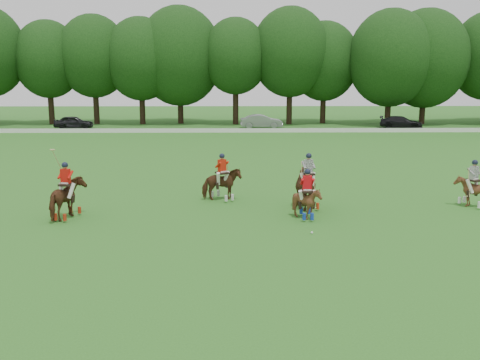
{
  "coord_description": "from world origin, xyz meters",
  "views": [
    {
      "loc": [
        -0.53,
        -18.48,
        5.78
      ],
      "look_at": [
        -0.18,
        4.2,
        1.4
      ],
      "focal_mm": 40.0,
      "sensor_mm": 36.0,
      "label": 1
    }
  ],
  "objects_px": {
    "polo_red_c": "(307,202)",
    "polo_ball": "(312,233)",
    "car_mid": "(261,121)",
    "polo_stripe_b": "(473,190)",
    "car_left": "(74,122)",
    "polo_red_a": "(67,198)",
    "polo_stripe_a": "(308,188)",
    "car_right": "(401,122)",
    "polo_red_b": "(222,184)"
  },
  "relations": [
    {
      "from": "car_mid",
      "to": "polo_red_b",
      "type": "relative_size",
      "value": 2.13
    },
    {
      "from": "polo_red_b",
      "to": "polo_ball",
      "type": "relative_size",
      "value": 24.96
    },
    {
      "from": "car_left",
      "to": "polo_red_c",
      "type": "relative_size",
      "value": 2.06
    },
    {
      "from": "car_mid",
      "to": "polo_stripe_b",
      "type": "xyz_separation_m",
      "value": [
        7.47,
        -37.61,
        -0.03
      ]
    },
    {
      "from": "car_right",
      "to": "polo_stripe_b",
      "type": "relative_size",
      "value": 2.21
    },
    {
      "from": "polo_red_c",
      "to": "car_mid",
      "type": "bearing_deg",
      "value": 89.57
    },
    {
      "from": "polo_red_a",
      "to": "polo_red_c",
      "type": "xyz_separation_m",
      "value": [
        9.91,
        -0.17,
        -0.13
      ]
    },
    {
      "from": "polo_stripe_a",
      "to": "polo_stripe_b",
      "type": "distance_m",
      "value": 7.46
    },
    {
      "from": "polo_red_c",
      "to": "polo_stripe_b",
      "type": "height_order",
      "value": "polo_stripe_b"
    },
    {
      "from": "polo_stripe_b",
      "to": "polo_ball",
      "type": "height_order",
      "value": "polo_stripe_b"
    },
    {
      "from": "car_right",
      "to": "car_mid",
      "type": "bearing_deg",
      "value": 107.99
    },
    {
      "from": "car_right",
      "to": "polo_stripe_a",
      "type": "distance_m",
      "value": 40.94
    },
    {
      "from": "car_left",
      "to": "polo_red_b",
      "type": "height_order",
      "value": "polo_red_b"
    },
    {
      "from": "polo_stripe_b",
      "to": "car_mid",
      "type": "bearing_deg",
      "value": 101.23
    },
    {
      "from": "polo_stripe_b",
      "to": "polo_ball",
      "type": "bearing_deg",
      "value": -152.26
    },
    {
      "from": "car_right",
      "to": "polo_stripe_a",
      "type": "xyz_separation_m",
      "value": [
        -16.01,
        -37.69,
        0.23
      ]
    },
    {
      "from": "car_mid",
      "to": "polo_ball",
      "type": "bearing_deg",
      "value": 178.29
    },
    {
      "from": "polo_stripe_a",
      "to": "car_left",
      "type": "bearing_deg",
      "value": 119.5
    },
    {
      "from": "car_mid",
      "to": "polo_stripe_a",
      "type": "relative_size",
      "value": 1.94
    },
    {
      "from": "polo_red_a",
      "to": "polo_stripe_a",
      "type": "distance_m",
      "value": 10.35
    },
    {
      "from": "polo_stripe_b",
      "to": "polo_stripe_a",
      "type": "bearing_deg",
      "value": -179.41
    },
    {
      "from": "car_left",
      "to": "polo_red_a",
      "type": "relative_size",
      "value": 1.48
    },
    {
      "from": "car_left",
      "to": "polo_red_c",
      "type": "xyz_separation_m",
      "value": [
        21.02,
        -39.56,
        -0.0
      ]
    },
    {
      "from": "car_left",
      "to": "car_mid",
      "type": "height_order",
      "value": "car_mid"
    },
    {
      "from": "car_mid",
      "to": "polo_ball",
      "type": "xyz_separation_m",
      "value": [
        -0.4,
        -41.74,
        -0.74
      ]
    },
    {
      "from": "polo_stripe_a",
      "to": "polo_ball",
      "type": "height_order",
      "value": "polo_stripe_a"
    },
    {
      "from": "polo_stripe_a",
      "to": "polo_stripe_b",
      "type": "height_order",
      "value": "polo_stripe_a"
    },
    {
      "from": "polo_red_c",
      "to": "polo_ball",
      "type": "height_order",
      "value": "polo_red_c"
    },
    {
      "from": "polo_red_b",
      "to": "polo_ball",
      "type": "height_order",
      "value": "polo_red_b"
    },
    {
      "from": "polo_red_a",
      "to": "polo_stripe_b",
      "type": "height_order",
      "value": "polo_red_a"
    },
    {
      "from": "car_mid",
      "to": "polo_red_b",
      "type": "height_order",
      "value": "polo_red_b"
    },
    {
      "from": "car_left",
      "to": "polo_red_b",
      "type": "distance_m",
      "value": 40.11
    },
    {
      "from": "car_left",
      "to": "polo_stripe_b",
      "type": "height_order",
      "value": "polo_stripe_b"
    },
    {
      "from": "polo_red_a",
      "to": "polo_red_b",
      "type": "xyz_separation_m",
      "value": [
        6.35,
        3.28,
        -0.07
      ]
    },
    {
      "from": "polo_red_a",
      "to": "polo_stripe_a",
      "type": "height_order",
      "value": "polo_red_a"
    },
    {
      "from": "polo_red_a",
      "to": "car_mid",
      "type": "bearing_deg",
      "value": 75.48
    },
    {
      "from": "car_mid",
      "to": "polo_red_a",
      "type": "bearing_deg",
      "value": 164.31
    },
    {
      "from": "polo_red_a",
      "to": "polo_stripe_a",
      "type": "bearing_deg",
      "value": 9.49
    },
    {
      "from": "car_mid",
      "to": "polo_stripe_b",
      "type": "relative_size",
      "value": 2.23
    },
    {
      "from": "car_right",
      "to": "polo_red_a",
      "type": "height_order",
      "value": "polo_red_a"
    },
    {
      "from": "polo_stripe_a",
      "to": "polo_ball",
      "type": "relative_size",
      "value": 27.5
    },
    {
      "from": "car_left",
      "to": "polo_stripe_b",
      "type": "xyz_separation_m",
      "value": [
        28.78,
        -37.61,
        0.02
      ]
    },
    {
      "from": "car_right",
      "to": "polo_red_a",
      "type": "relative_size",
      "value": 1.63
    },
    {
      "from": "car_right",
      "to": "polo_red_b",
      "type": "bearing_deg",
      "value": 169.17
    },
    {
      "from": "car_left",
      "to": "car_right",
      "type": "height_order",
      "value": "car_left"
    },
    {
      "from": "polo_stripe_a",
      "to": "polo_red_c",
      "type": "bearing_deg",
      "value": -99.28
    },
    {
      "from": "car_left",
      "to": "car_right",
      "type": "bearing_deg",
      "value": -95.08
    },
    {
      "from": "polo_stripe_b",
      "to": "polo_ball",
      "type": "distance_m",
      "value": 8.91
    },
    {
      "from": "polo_red_a",
      "to": "polo_red_b",
      "type": "height_order",
      "value": "polo_red_a"
    },
    {
      "from": "polo_red_c",
      "to": "polo_red_b",
      "type": "bearing_deg",
      "value": 135.87
    }
  ]
}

